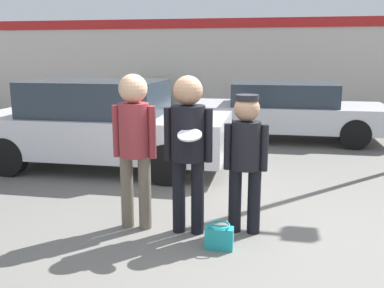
{
  "coord_description": "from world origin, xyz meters",
  "views": [
    {
      "loc": [
        0.52,
        -4.58,
        2.07
      ],
      "look_at": [
        -0.38,
        0.26,
        1.01
      ],
      "focal_mm": 40.0,
      "sensor_mm": 36.0,
      "label": 1
    }
  ],
  "objects": [
    {
      "name": "person_right",
      "position": [
        0.25,
        0.15,
        0.96
      ],
      "size": [
        0.5,
        0.33,
        1.61
      ],
      "color": "black",
      "rests_on": "ground"
    },
    {
      "name": "ground_plane",
      "position": [
        0.0,
        0.0,
        0.0
      ],
      "size": [
        56.0,
        56.0,
        0.0
      ],
      "primitive_type": "plane",
      "color": "#66635E"
    },
    {
      "name": "storefront_building",
      "position": [
        0.0,
        9.45,
        1.59
      ],
      "size": [
        24.0,
        0.22,
        3.12
      ],
      "color": "beige",
      "rests_on": "ground"
    },
    {
      "name": "shrub",
      "position": [
        -3.29,
        8.67,
        0.59
      ],
      "size": [
        1.17,
        1.17,
        1.17
      ],
      "color": "#2D6B33",
      "rests_on": "ground"
    },
    {
      "name": "parked_car_far",
      "position": [
        0.87,
        5.89,
        0.7
      ],
      "size": [
        4.61,
        1.97,
        1.36
      ],
      "color": "silver",
      "rests_on": "ground"
    },
    {
      "name": "person_left",
      "position": [
        -1.02,
        0.05,
        1.11
      ],
      "size": [
        0.52,
        0.35,
        1.83
      ],
      "color": "#665B4C",
      "rests_on": "ground"
    },
    {
      "name": "person_middle_with_frisbee",
      "position": [
        -0.38,
        0.02,
        1.11
      ],
      "size": [
        0.55,
        0.59,
        1.82
      ],
      "color": "black",
      "rests_on": "ground"
    },
    {
      "name": "handbag",
      "position": [
        0.03,
        -0.34,
        0.13
      ],
      "size": [
        0.3,
        0.23,
        0.28
      ],
      "color": "teal",
      "rests_on": "ground"
    },
    {
      "name": "parked_car_near",
      "position": [
        -2.49,
        2.61,
        0.79
      ],
      "size": [
        4.5,
        1.88,
        1.58
      ],
      "color": "silver",
      "rests_on": "ground"
    }
  ]
}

